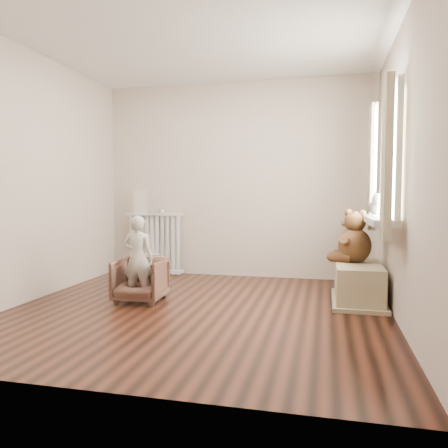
% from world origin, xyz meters
% --- Properties ---
extents(floor, '(3.60, 3.60, 0.01)m').
position_xyz_m(floor, '(0.00, 0.00, 0.00)').
color(floor, black).
rests_on(floor, ground).
extents(ceiling, '(3.60, 3.60, 0.01)m').
position_xyz_m(ceiling, '(0.00, 0.00, 2.60)').
color(ceiling, white).
rests_on(ceiling, ground).
extents(back_wall, '(3.60, 0.02, 2.60)m').
position_xyz_m(back_wall, '(0.00, 1.80, 1.30)').
color(back_wall, beige).
rests_on(back_wall, ground).
extents(front_wall, '(3.60, 0.02, 2.60)m').
position_xyz_m(front_wall, '(0.00, -1.80, 1.30)').
color(front_wall, beige).
rests_on(front_wall, ground).
extents(left_wall, '(0.02, 3.60, 2.60)m').
position_xyz_m(left_wall, '(-1.80, 0.00, 1.30)').
color(left_wall, beige).
rests_on(left_wall, ground).
extents(right_wall, '(0.02, 3.60, 2.60)m').
position_xyz_m(right_wall, '(1.80, 0.00, 1.30)').
color(right_wall, beige).
rests_on(right_wall, ground).
extents(window, '(0.03, 0.90, 1.10)m').
position_xyz_m(window, '(1.76, 0.30, 1.45)').
color(window, white).
rests_on(window, right_wall).
extents(window_sill, '(0.22, 1.10, 0.06)m').
position_xyz_m(window_sill, '(1.67, 0.30, 0.87)').
color(window_sill, silver).
rests_on(window_sill, right_wall).
extents(curtain_left, '(0.06, 0.26, 1.30)m').
position_xyz_m(curtain_left, '(1.65, -0.27, 1.39)').
color(curtain_left, '#BDB48C').
rests_on(curtain_left, right_wall).
extents(curtain_right, '(0.06, 0.26, 1.30)m').
position_xyz_m(curtain_right, '(1.65, 0.87, 1.39)').
color(curtain_right, '#BDB48C').
rests_on(curtain_right, right_wall).
extents(radiator, '(0.81, 0.15, 0.85)m').
position_xyz_m(radiator, '(-1.13, 1.68, 0.39)').
color(radiator, silver).
rests_on(radiator, floor).
extents(paper_doll, '(0.19, 0.02, 0.32)m').
position_xyz_m(paper_doll, '(-1.33, 1.68, 1.01)').
color(paper_doll, beige).
rests_on(paper_doll, radiator).
extents(tin_a, '(0.09, 0.09, 0.05)m').
position_xyz_m(tin_a, '(-1.03, 1.68, 0.88)').
color(tin_a, '#A59E8C').
rests_on(tin_a, radiator).
extents(toy_vanity, '(0.33, 0.24, 0.53)m').
position_xyz_m(toy_vanity, '(-1.21, 1.65, 0.28)').
color(toy_vanity, silver).
rests_on(toy_vanity, floor).
extents(armchair, '(0.50, 0.51, 0.45)m').
position_xyz_m(armchair, '(-0.67, 0.17, 0.23)').
color(armchair, brown).
rests_on(armchair, floor).
extents(child, '(0.33, 0.22, 0.88)m').
position_xyz_m(child, '(-0.67, 0.12, 0.46)').
color(child, beige).
rests_on(child, armchair).
extents(toy_bench, '(0.45, 0.85, 0.40)m').
position_xyz_m(toy_bench, '(1.52, 0.64, 0.20)').
color(toy_bench, tan).
rests_on(toy_bench, floor).
extents(teddy_bear, '(0.52, 0.46, 0.54)m').
position_xyz_m(teddy_bear, '(1.48, 0.76, 0.67)').
color(teddy_bear, '#39210F').
rests_on(teddy_bear, toy_bench).
extents(plush_cat, '(0.19, 0.28, 0.22)m').
position_xyz_m(plush_cat, '(1.66, 0.44, 1.00)').
color(plush_cat, slate).
rests_on(plush_cat, window_sill).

